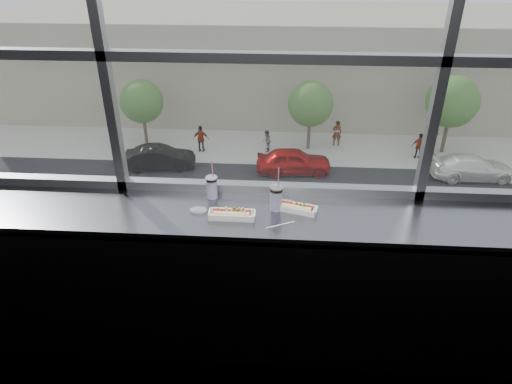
# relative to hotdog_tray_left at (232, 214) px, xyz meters

# --- Properties ---
(wall_back_lower) EXTENTS (6.00, 0.00, 6.00)m
(wall_back_lower) POSITION_rel_hotdog_tray_left_xyz_m (0.21, 0.34, -0.58)
(wall_back_lower) COLOR black
(wall_back_lower) RESTS_ON ground
(window_glass) EXTENTS (6.00, 0.00, 6.00)m
(window_glass) POSITION_rel_hotdog_tray_left_xyz_m (0.21, 0.36, 1.17)
(window_glass) COLOR silver
(window_glass) RESTS_ON ground
(window_mullions) EXTENTS (6.00, 0.08, 2.40)m
(window_mullions) POSITION_rel_hotdog_tray_left_xyz_m (0.21, 0.34, 1.17)
(window_mullions) COLOR gray
(window_mullions) RESTS_ON ground
(counter) EXTENTS (6.00, 0.55, 0.06)m
(counter) POSITION_rel_hotdog_tray_left_xyz_m (0.21, 0.07, -0.06)
(counter) COLOR slate
(counter) RESTS_ON ground
(counter_fascia) EXTENTS (6.00, 0.04, 1.04)m
(counter_fascia) POSITION_rel_hotdog_tray_left_xyz_m (0.21, -0.19, -0.58)
(counter_fascia) COLOR slate
(counter_fascia) RESTS_ON ground
(hotdog_tray_left) EXTENTS (0.29, 0.09, 0.07)m
(hotdog_tray_left) POSITION_rel_hotdog_tray_left_xyz_m (0.00, 0.00, 0.00)
(hotdog_tray_left) COLOR white
(hotdog_tray_left) RESTS_ON counter
(hotdog_tray_right) EXTENTS (0.28, 0.16, 0.07)m
(hotdog_tray_right) POSITION_rel_hotdog_tray_left_xyz_m (0.39, 0.11, -0.00)
(hotdog_tray_right) COLOR white
(hotdog_tray_right) RESTS_ON counter
(soda_cup_left) EXTENTS (0.08, 0.08, 0.29)m
(soda_cup_left) POSITION_rel_hotdog_tray_left_xyz_m (-0.16, 0.24, 0.06)
(soda_cup_left) COLOR white
(soda_cup_left) RESTS_ON counter
(soda_cup_right) EXTENTS (0.08, 0.08, 0.31)m
(soda_cup_right) POSITION_rel_hotdog_tray_left_xyz_m (0.27, 0.12, 0.06)
(soda_cup_right) COLOR white
(soda_cup_right) RESTS_ON counter
(loose_straw) EXTENTS (0.17, 0.09, 0.01)m
(loose_straw) POSITION_rel_hotdog_tray_left_xyz_m (0.30, -0.06, -0.03)
(loose_straw) COLOR white
(loose_straw) RESTS_ON counter
(wrapper) EXTENTS (0.11, 0.08, 0.03)m
(wrapper) POSITION_rel_hotdog_tray_left_xyz_m (-0.22, 0.06, -0.02)
(wrapper) COLOR silver
(wrapper) RESTS_ON counter
(plaza_ground) EXTENTS (120.00, 120.00, 0.00)m
(plaza_ground) POSITION_rel_hotdog_tray_left_xyz_m (0.21, 43.84, -12.13)
(plaza_ground) COLOR #BCB8A8
(plaza_ground) RESTS_ON ground
(street_asphalt) EXTENTS (80.00, 10.00, 0.06)m
(street_asphalt) POSITION_rel_hotdog_tray_left_xyz_m (0.21, 20.34, -12.10)
(street_asphalt) COLOR black
(street_asphalt) RESTS_ON plaza_ground
(far_sidewalk) EXTENTS (80.00, 6.00, 0.04)m
(far_sidewalk) POSITION_rel_hotdog_tray_left_xyz_m (0.21, 28.34, -12.11)
(far_sidewalk) COLOR #BCB8A8
(far_sidewalk) RESTS_ON plaza_ground
(far_building) EXTENTS (50.00, 14.00, 8.00)m
(far_building) POSITION_rel_hotdog_tray_left_xyz_m (0.21, 38.34, -8.13)
(far_building) COLOR gray
(far_building) RESTS_ON plaza_ground
(car_far_c) EXTENTS (2.81, 6.13, 2.00)m
(car_far_c) POSITION_rel_hotdog_tray_left_xyz_m (12.19, 24.34, -11.07)
(car_far_c) COLOR white
(car_far_c) RESTS_ON street_asphalt
(car_far_a) EXTENTS (3.27, 6.33, 2.02)m
(car_far_a) POSITION_rel_hotdog_tray_left_xyz_m (-7.86, 24.34, -11.06)
(car_far_a) COLOR black
(car_far_a) RESTS_ON street_asphalt
(car_near_d) EXTENTS (3.03, 6.24, 2.02)m
(car_near_d) POSITION_rel_hotdog_tray_left_xyz_m (7.99, 16.34, -11.06)
(car_near_d) COLOR silver
(car_near_d) RESTS_ON street_asphalt
(car_near_a) EXTENTS (2.70, 5.80, 1.89)m
(car_near_a) POSITION_rel_hotdog_tray_left_xyz_m (-12.16, 16.34, -11.12)
(car_near_a) COLOR #AAAAAA
(car_near_a) RESTS_ON street_asphalt
(car_far_b) EXTENTS (3.27, 6.73, 2.17)m
(car_far_b) POSITION_rel_hotdog_tray_left_xyz_m (0.93, 24.34, -10.98)
(car_far_b) COLOR #B20401
(car_far_b) RESTS_ON street_asphalt
(car_near_c) EXTENTS (2.78, 5.99, 1.95)m
(car_near_c) POSITION_rel_hotdog_tray_left_xyz_m (1.91, 16.34, -11.09)
(car_near_c) COLOR maroon
(car_near_c) RESTS_ON street_asphalt
(car_near_b) EXTENTS (2.88, 5.98, 1.93)m
(car_near_b) POSITION_rel_hotdog_tray_left_xyz_m (-5.04, 16.34, -11.10)
(car_near_b) COLOR black
(car_near_b) RESTS_ON street_asphalt
(pedestrian_b) EXTENTS (0.62, 0.83, 1.87)m
(pedestrian_b) POSITION_rel_hotdog_tray_left_xyz_m (-0.98, 27.59, -11.15)
(pedestrian_b) COLOR #66605B
(pedestrian_b) RESTS_ON far_sidewalk
(pedestrian_d) EXTENTS (0.97, 0.73, 2.19)m
(pedestrian_d) POSITION_rel_hotdog_tray_left_xyz_m (9.57, 27.15, -10.99)
(pedestrian_d) COLOR #66605B
(pedestrian_d) RESTS_ON far_sidewalk
(pedestrian_c) EXTENTS (1.01, 0.76, 2.28)m
(pedestrian_c) POSITION_rel_hotdog_tray_left_xyz_m (4.09, 29.05, -10.95)
(pedestrian_c) COLOR #66605B
(pedestrian_c) RESTS_ON far_sidewalk
(pedestrian_a) EXTENTS (1.03, 0.77, 2.31)m
(pedestrian_a) POSITION_rel_hotdog_tray_left_xyz_m (-5.61, 27.27, -10.93)
(pedestrian_a) COLOR #66605B
(pedestrian_a) RESTS_ON far_sidewalk
(tree_left) EXTENTS (3.09, 3.09, 4.83)m
(tree_left) POSITION_rel_hotdog_tray_left_xyz_m (-9.93, 28.34, -8.85)
(tree_left) COLOR #47382B
(tree_left) RESTS_ON far_sidewalk
(tree_center) EXTENTS (3.18, 3.18, 4.96)m
(tree_center) POSITION_rel_hotdog_tray_left_xyz_m (2.02, 28.34, -8.76)
(tree_center) COLOR #47382B
(tree_center) RESTS_ON far_sidewalk
(tree_right) EXTENTS (3.53, 3.53, 5.52)m
(tree_right) POSITION_rel_hotdog_tray_left_xyz_m (11.56, 28.34, -8.38)
(tree_right) COLOR #47382B
(tree_right) RESTS_ON far_sidewalk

